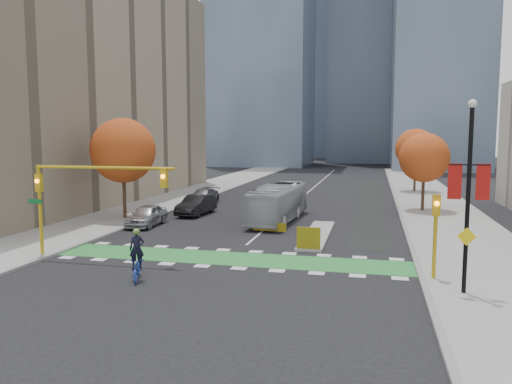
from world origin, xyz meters
The scene contains 25 objects.
ground centered at (0.00, 0.00, 0.00)m, with size 300.00×300.00×0.00m, color black.
sidewalk_west centered at (-13.50, 20.00, 0.07)m, with size 7.00×120.00×0.15m, color gray.
sidewalk_east centered at (13.50, 20.00, 0.07)m, with size 7.00×120.00×0.15m, color gray.
curb_west centered at (-10.00, 20.00, 0.07)m, with size 0.30×120.00×0.16m, color gray.
curb_east centered at (10.00, 20.00, 0.07)m, with size 0.30×120.00×0.16m, color gray.
bike_crossing centered at (0.00, 1.50, 0.01)m, with size 20.00×3.00×0.01m, color #2C8838.
centre_line centered at (0.00, 40.00, 0.01)m, with size 0.15×70.00×0.01m, color silver.
bike_lane_paint centered at (7.50, 30.00, 0.01)m, with size 2.50×50.00×0.01m, color black.
median_island centered at (4.00, 9.00, 0.08)m, with size 1.60×10.00×0.16m, color gray.
hazard_board centered at (4.00, 4.20, 0.80)m, with size 1.40×0.12×1.30m, color yellow.
building_west centered at (-24.00, 22.00, 12.50)m, with size 16.00×44.00×25.00m, color gray.
tower_nw centered at (-18.00, 90.00, 35.00)m, with size 22.00×22.00×70.00m, color #47566B.
tower_ne centered at (20.00, 85.00, 30.00)m, with size 18.00×24.00×60.00m, color #47566B.
tower_far centered at (-4.00, 140.00, 40.00)m, with size 26.00×26.00×80.00m, color #47566B.
tree_west centered at (-12.00, 12.00, 5.62)m, with size 5.20×5.20×8.22m.
tree_east_near centered at (12.00, 22.00, 4.86)m, with size 4.40×4.40×7.08m.
tree_east_far centered at (12.50, 38.00, 5.24)m, with size 4.80×4.80×7.65m.
traffic_signal_west centered at (-7.93, -0.51, 4.03)m, with size 8.53×0.56×5.20m.
traffic_signal_east centered at (10.50, -0.51, 2.73)m, with size 0.35×0.43×4.10m.
banner_lamppost centered at (11.50, -2.50, 4.61)m, with size 1.65×0.36×8.28m.
cyclist centered at (-3.13, -3.50, 0.83)m, with size 1.45×2.27×2.48m.
bus centered at (0.28, 14.24, 1.48)m, with size 2.48×10.62×2.96m, color #A5A9AC.
parked_car_a centered at (-9.00, 9.76, 0.80)m, with size 1.90×4.72×1.61m, color #AAABB0.
parked_car_b centered at (-7.19, 15.71, 0.85)m, with size 1.81×5.18×1.71m, color black.
parked_car_c centered at (-8.95, 22.39, 0.75)m, with size 2.11×5.19×1.50m, color #545358.
Camera 1 is at (7.62, -24.61, 6.79)m, focal length 35.00 mm.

